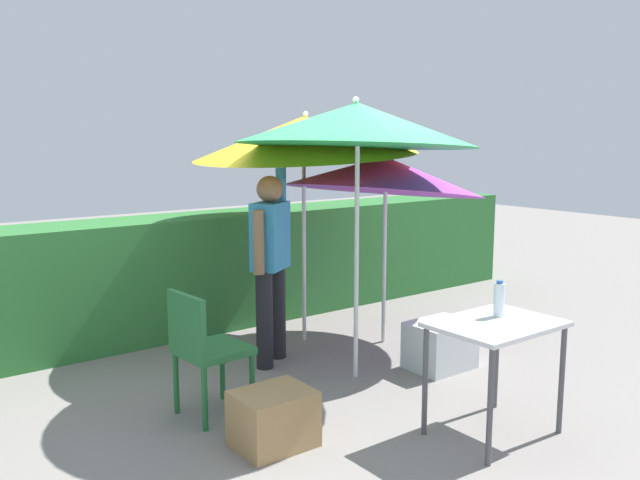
{
  "coord_description": "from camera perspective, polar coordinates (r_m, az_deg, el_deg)",
  "views": [
    {
      "loc": [
        -3.15,
        -3.86,
        1.93
      ],
      "look_at": [
        0.0,
        0.3,
        1.1
      ],
      "focal_mm": 37.15,
      "sensor_mm": 36.0,
      "label": 1
    }
  ],
  "objects": [
    {
      "name": "ground_plane",
      "position": [
        5.35,
        1.99,
        -12.14
      ],
      "size": [
        24.0,
        24.0,
        0.0
      ],
      "primitive_type": "plane",
      "color": "gray"
    },
    {
      "name": "umbrella_rainbow",
      "position": [
        6.07,
        5.51,
        5.66
      ],
      "size": [
        1.87,
        1.84,
        1.89
      ],
      "color": "silver",
      "rests_on": "ground_plane"
    },
    {
      "name": "hedge_row",
      "position": [
        6.85,
        -8.95,
        -2.51
      ],
      "size": [
        8.0,
        0.7,
        1.15
      ],
      "primitive_type": "cube",
      "color": "#2D7033",
      "rests_on": "ground_plane"
    },
    {
      "name": "person_vendor",
      "position": [
        5.55,
        -4.29,
        -1.32
      ],
      "size": [
        0.51,
        0.38,
        1.88
      ],
      "color": "black",
      "rests_on": "ground_plane"
    },
    {
      "name": "folding_table",
      "position": [
        4.41,
        14.88,
        -7.98
      ],
      "size": [
        0.8,
        0.6,
        0.75
      ],
      "color": "#4C4C51",
      "rests_on": "ground_plane"
    },
    {
      "name": "umbrella_orange",
      "position": [
        5.12,
        3.18,
        9.9
      ],
      "size": [
        1.87,
        1.87,
        2.24
      ],
      "color": "silver",
      "rests_on": "ground_plane"
    },
    {
      "name": "umbrella_yellow",
      "position": [
        6.07,
        -1.34,
        8.92
      ],
      "size": [
        2.07,
        2.05,
        2.18
      ],
      "color": "silver",
      "rests_on": "ground_plane"
    },
    {
      "name": "cooler_box",
      "position": [
        5.68,
        10.3,
        -8.89
      ],
      "size": [
        0.52,
        0.4,
        0.39
      ],
      "primitive_type": "cube",
      "color": "silver",
      "rests_on": "ground_plane"
    },
    {
      "name": "crate_cardboard",
      "position": [
        4.29,
        -4.03,
        -15.1
      ],
      "size": [
        0.48,
        0.38,
        0.36
      ],
      "primitive_type": "cube",
      "color": "#9E7A4C",
      "rests_on": "ground_plane"
    },
    {
      "name": "bottle_water",
      "position": [
        4.49,
        15.17,
        -4.96
      ],
      "size": [
        0.07,
        0.07,
        0.24
      ],
      "color": "silver",
      "rests_on": "folding_table"
    },
    {
      "name": "chair_plastic",
      "position": [
        4.63,
        -9.97,
        -8.95
      ],
      "size": [
        0.47,
        0.47,
        0.89
      ],
      "color": "#236633",
      "rests_on": "ground_plane"
    }
  ]
}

